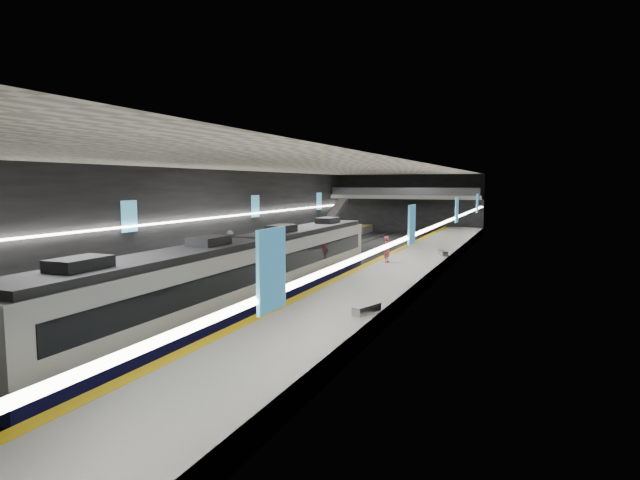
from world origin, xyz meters
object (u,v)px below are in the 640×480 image
at_px(train, 250,271).
at_px(bench_left_near, 19,288).
at_px(escalator, 334,214).
at_px(passenger_left_a, 290,234).
at_px(bench_right_far, 443,253).
at_px(passenger_left_b, 230,242).
at_px(bench_left_far, 321,227).
at_px(bench_right_near, 367,309).
at_px(passenger_right_a, 387,250).

distance_m(train, bench_left_near, 12.44).
distance_m(escalator, passenger_left_a, 15.51).
bearing_deg(train, bench_right_far, 69.75).
height_order(bench_right_far, passenger_left_b, passenger_left_b).
height_order(bench_left_far, bench_right_near, bench_left_far).
height_order(bench_left_far, passenger_right_a, passenger_right_a).
bearing_deg(bench_left_near, passenger_right_a, 27.27).
distance_m(escalator, bench_right_far, 26.38).
xyz_separation_m(escalator, bench_right_near, (17.00, -41.04, -1.70)).
distance_m(bench_left_far, passenger_right_a, 29.28).
bearing_deg(bench_right_far, bench_left_near, -149.72).
distance_m(train, bench_right_near, 7.34).
height_order(bench_right_far, passenger_right_a, passenger_right_a).
xyz_separation_m(passenger_right_a, passenger_left_b, (-13.29, -0.10, -0.01)).
height_order(bench_left_near, passenger_right_a, passenger_right_a).
xyz_separation_m(bench_left_far, bench_right_far, (18.41, -19.44, -0.03)).
height_order(train, passenger_left_a, train).
xyz_separation_m(bench_left_near, passenger_left_a, (2.72, 28.01, 0.59)).
relative_size(escalator, bench_right_far, 4.76).
bearing_deg(passenger_left_b, bench_left_far, -108.19).
height_order(train, passenger_left_b, train).
distance_m(escalator, passenger_right_a, 29.16).
bearing_deg(passenger_left_a, train, 0.02).
height_order(escalator, passenger_right_a, escalator).
bearing_deg(bench_right_near, bench_right_far, 108.77).
bearing_deg(bench_right_far, bench_left_far, 112.28).
bearing_deg(bench_left_far, bench_right_near, -77.20).
height_order(bench_right_near, passenger_right_a, passenger_right_a).
height_order(bench_left_far, passenger_left_a, passenger_left_a).
distance_m(bench_left_near, bench_right_near, 18.76).
bearing_deg(passenger_right_a, bench_right_far, -27.58).
bearing_deg(bench_left_far, passenger_left_a, -92.00).
relative_size(bench_left_near, passenger_left_a, 1.10).
bearing_deg(passenger_left_a, bench_right_far, 53.05).
distance_m(bench_left_far, bench_right_far, 26.77).
height_order(train, passenger_right_a, train).
distance_m(bench_left_near, passenger_left_a, 28.15).
bearing_deg(bench_right_near, passenger_left_a, 140.58).
bearing_deg(bench_left_far, escalator, 13.36).
xyz_separation_m(train, bench_right_far, (7.00, 18.97, -0.99)).
xyz_separation_m(bench_left_near, bench_right_near, (18.60, 2.40, -0.02)).
xyz_separation_m(bench_right_near, passenger_left_b, (-16.45, 15.29, 0.76)).
bearing_deg(passenger_right_a, bench_left_near, 141.13).
bearing_deg(bench_right_far, train, -131.42).
xyz_separation_m(escalator, passenger_left_b, (0.55, -25.75, -0.94)).
bearing_deg(passenger_left_b, bench_left_near, 60.40).
bearing_deg(passenger_left_a, escalator, 163.56).
distance_m(bench_right_near, passenger_right_a, 15.73).
xyz_separation_m(escalator, bench_left_near, (-1.60, -43.44, -1.68)).
height_order(passenger_left_a, passenger_left_b, passenger_left_b).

